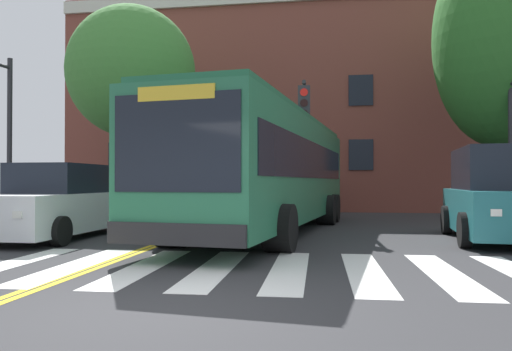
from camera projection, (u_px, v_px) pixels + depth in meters
The scene contains 12 objects.
ground_plane at pixel (146, 314), 5.28m from camera, with size 120.00×120.00×0.00m, color #303033.
crosswalk at pixel (252, 269), 7.99m from camera, with size 8.99×4.02×0.01m.
lane_line_yellow_inner at pixel (244, 213), 22.23m from camera, with size 0.12×36.00×0.01m, color gold.
lane_line_yellow_outer at pixel (248, 213), 22.20m from camera, with size 0.12×36.00×0.01m, color gold.
city_bus at pixel (270, 170), 13.91m from camera, with size 3.95×12.50×3.21m.
car_white_near_lane at pixel (58, 204), 12.43m from camera, with size 2.14×4.81×1.84m.
car_teal_far_lane at pixel (501, 197), 11.70m from camera, with size 2.59×4.85×2.21m.
car_grey_behind_bus at pixel (307, 190), 24.57m from camera, with size 2.21×4.99×2.10m.
traffic_light_overhead at pixel (305, 127), 15.99m from camera, with size 0.43×3.93×4.79m.
street_tree_curbside_large at pixel (498, 39), 17.21m from camera, with size 4.57×5.04×10.15m.
street_tree_curbside_small at pixel (132, 73), 18.62m from camera, with size 6.47×6.43×7.96m.
building_facade at pixel (357, 110), 26.85m from camera, with size 29.09×8.54×10.51m.
Camera 1 is at (1.97, -5.05, 1.41)m, focal length 35.00 mm.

